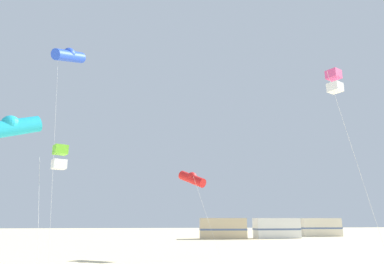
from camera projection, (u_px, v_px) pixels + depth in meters
The scene contains 8 objects.
kite_tube_blue at pixel (69, 56), 21.28m from camera, with size 1.76×2.54×13.37m.
kite_tube_scarlet at pixel (192, 178), 26.14m from camera, with size 3.17×3.26×6.42m.
kite_box_rainbow at pixel (334, 81), 17.00m from camera, with size 2.14×1.57×9.99m.
kite_tube_cyan at pixel (10, 127), 14.05m from camera, with size 2.36×2.14×7.10m.
kite_box_lime at pixel (60, 157), 16.08m from camera, with size 1.37×1.37×6.12m.
rv_van_tan at pixel (223, 228), 47.27m from camera, with size 6.56×2.68×2.80m.
rv_van_white at pixel (277, 228), 48.50m from camera, with size 6.59×2.78×2.80m.
rv_van_cream at pixel (320, 227), 54.13m from camera, with size 6.48×2.45×2.80m.
Camera 1 is at (-0.29, -5.74, 2.70)m, focal length 31.65 mm.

